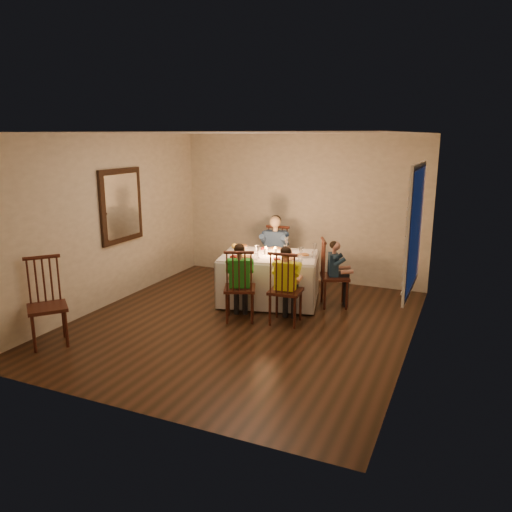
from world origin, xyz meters
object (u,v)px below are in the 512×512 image
at_px(chair_near_left, 240,319).
at_px(chair_end, 334,306).
at_px(child_yellow, 285,323).
at_px(adult, 275,287).
at_px(child_green, 240,319).
at_px(chair_extra, 51,344).
at_px(chair_adult, 275,287).
at_px(chair_near_right, 285,323).
at_px(child_teal, 334,306).
at_px(serving_bowl, 242,247).
at_px(dining_table, 269,268).

bearing_deg(chair_near_left, chair_end, -156.58).
bearing_deg(child_yellow, adult, -67.93).
bearing_deg(child_green, chair_near_left, 180.00).
bearing_deg(chair_extra, child_green, -5.43).
xyz_separation_m(chair_adult, adult, (0.00, 0.00, 0.00)).
height_order(chair_adult, chair_near_right, same).
bearing_deg(chair_near_left, child_teal, -156.58).
bearing_deg(serving_bowl, child_yellow, -39.64).
relative_size(dining_table, adult, 1.35).
bearing_deg(chair_adult, chair_end, -31.17).
height_order(chair_near_right, adult, adult).
height_order(child_yellow, serving_bowl, serving_bowl).
relative_size(chair_adult, serving_bowl, 4.86).
distance_m(chair_adult, serving_bowl, 1.06).
bearing_deg(adult, chair_near_right, -70.10).
height_order(chair_end, child_yellow, child_yellow).
bearing_deg(child_green, adult, -108.31).
height_order(chair_end, chair_extra, chair_extra).
bearing_deg(chair_adult, adult, 0.00).
bearing_deg(child_green, child_yellow, 169.71).
distance_m(chair_extra, adult, 3.81).
relative_size(dining_table, chair_adult, 1.61).
bearing_deg(chair_extra, chair_near_left, -5.43).
bearing_deg(chair_extra, serving_bowl, 14.89).
xyz_separation_m(child_green, serving_bowl, (-0.47, 1.06, 0.80)).
bearing_deg(chair_adult, dining_table, -81.32).
xyz_separation_m(dining_table, chair_adult, (-0.22, 0.78, -0.55)).
distance_m(adult, child_yellow, 1.70).
distance_m(chair_near_left, adult, 1.66).
bearing_deg(chair_near_left, dining_table, -118.63).
height_order(chair_near_right, serving_bowl, serving_bowl).
bearing_deg(dining_table, chair_near_left, -109.39).
bearing_deg(chair_extra, child_yellow, -11.82).
xyz_separation_m(chair_near_right, chair_extra, (-2.45, -1.90, 0.00)).
relative_size(dining_table, child_green, 1.51).
height_order(chair_near_left, child_yellow, child_yellow).
bearing_deg(chair_end, child_teal, -0.00).
xyz_separation_m(chair_near_left, child_green, (0.00, 0.00, 0.00)).
bearing_deg(serving_bowl, chair_end, 2.17).
bearing_deg(chair_adult, child_green, -92.49).
height_order(chair_near_right, chair_extra, chair_extra).
bearing_deg(dining_table, chair_end, 0.37).
relative_size(chair_extra, child_green, 1.00).
distance_m(chair_near_left, serving_bowl, 1.40).
bearing_deg(adult, dining_table, -81.32).
relative_size(chair_end, child_yellow, 0.95).
bearing_deg(chair_adult, chair_near_left, -92.49).
height_order(dining_table, chair_adult, dining_table).
distance_m(chair_adult, chair_end, 1.32).
bearing_deg(child_yellow, chair_near_left, 7.71).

